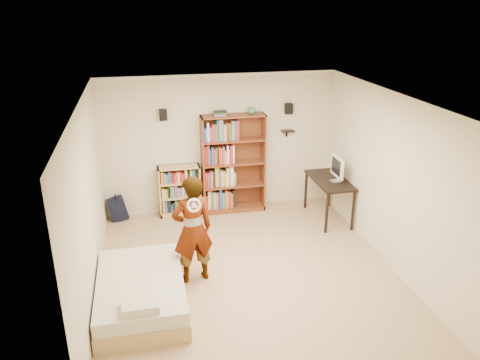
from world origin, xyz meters
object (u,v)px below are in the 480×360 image
object	(u,v)px
tall_bookshelf	(233,164)
daybed	(141,289)
computer_desk	(328,199)
person	(193,230)
low_bookshelf	(180,191)

from	to	relation	value
tall_bookshelf	daybed	world-z (taller)	tall_bookshelf
computer_desk	daybed	bearing A→B (deg)	-150.26
person	daybed	bearing A→B (deg)	21.62
tall_bookshelf	low_bookshelf	world-z (taller)	tall_bookshelf
low_bookshelf	daybed	bearing A→B (deg)	-106.04
daybed	person	world-z (taller)	person
person	tall_bookshelf	bearing A→B (deg)	-125.63
low_bookshelf	computer_desk	size ratio (longest dim) A/B	0.84
computer_desk	person	world-z (taller)	person
computer_desk	person	xyz separation A→B (m)	(-2.78, -1.54, 0.43)
computer_desk	daybed	xyz separation A→B (m)	(-3.57, -2.04, -0.14)
tall_bookshelf	person	xyz separation A→B (m)	(-1.08, -2.31, -0.14)
low_bookshelf	computer_desk	bearing A→B (deg)	-16.08
person	low_bookshelf	bearing A→B (deg)	-101.01
tall_bookshelf	low_bookshelf	size ratio (longest dim) A/B	1.95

